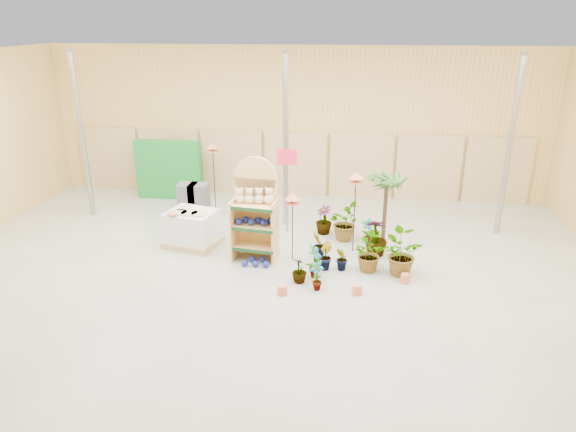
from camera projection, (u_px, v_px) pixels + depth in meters
The scene contains 25 objects.
room at pixel (270, 171), 10.72m from camera, with size 15.20×12.10×4.70m.
display_shelf at pixel (256, 213), 11.63m from camera, with size 1.06×0.74×2.37m.
teddy_bears at pixel (256, 197), 11.38m from camera, with size 0.88×0.23×0.37m.
gazing_balls_shelf at pixel (255, 221), 11.57m from camera, with size 0.87×0.30×0.17m.
gazing_balls_floor at pixel (256, 262), 11.55m from camera, with size 0.63×0.39×0.15m.
pallet_stack at pixel (192, 228), 12.46m from camera, with size 1.44×1.29×0.91m.
charcoal_planters at pixel (194, 201), 14.09m from camera, with size 0.80×0.50×1.00m.
trellis_stock at pixel (169, 170), 15.59m from camera, with size 2.00×0.30×1.80m, color #167324.
offer_sign at pixel (287, 173), 12.85m from camera, with size 0.50×0.08×2.20m.
bird_table_front at pixel (292, 198), 11.33m from camera, with size 0.34×0.34×1.61m.
bird_table_right at pixel (356, 178), 11.61m from camera, with size 0.34×0.34×1.96m.
bird_table_back at pixel (212, 148), 14.19m from camera, with size 0.34×0.34×1.99m.
palm at pixel (387, 181), 12.22m from camera, with size 0.70×0.70×1.83m.
potted_plant_0 at pixel (314, 261), 10.89m from camera, with size 0.40×0.27×0.76m, color #325C23.
potted_plant_1 at pixel (325, 256), 11.30m from camera, with size 0.35×0.28×0.63m, color #325C23.
potted_plant_2 at pixel (367, 253), 11.20m from camera, with size 0.74×0.64×0.82m, color #325C23.
potted_plant_3 at pixel (376, 237), 11.91m from camera, with size 0.51×0.51×0.91m, color #325C23.
potted_plant_4 at pixel (368, 231), 12.57m from camera, with size 0.34×0.23×0.65m, color #325C23.
potted_plant_5 at pixel (319, 245), 11.80m from camera, with size 0.36×0.29×0.65m, color #325C23.
potted_plant_6 at pixel (343, 222), 12.77m from camera, with size 0.83×0.72×0.92m, color #325C23.
potted_plant_7 at pixel (299, 270), 10.73m from camera, with size 0.31×0.31×0.56m, color #325C23.
potted_plant_8 at pixel (317, 276), 10.42m from camera, with size 0.33×0.23×0.63m, color #325C23.
potted_plant_9 at pixel (342, 259), 11.23m from camera, with size 0.31×0.25×0.56m, color #325C23.
potted_plant_10 at pixel (399, 254), 11.01m from camera, with size 0.87×0.75×0.97m, color #325C23.
potted_plant_11 at pixel (324, 220), 13.15m from camera, with size 0.42×0.42×0.75m, color #325C23.
Camera 1 is at (1.61, -9.30, 5.21)m, focal length 32.00 mm.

